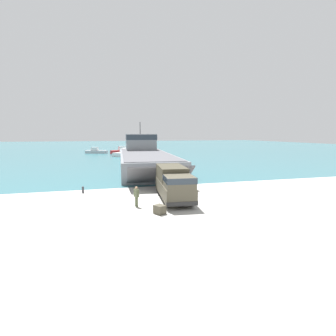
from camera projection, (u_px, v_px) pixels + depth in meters
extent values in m
plane|color=#B7B5AD|center=(172.00, 196.00, 24.34)|extent=(240.00, 240.00, 0.00)
cube|color=#336B75|center=(113.00, 147.00, 115.25)|extent=(240.00, 180.00, 0.01)
cube|color=gray|center=(145.00, 161.00, 43.93)|extent=(10.40, 29.38, 2.48)
cube|color=#56565B|center=(145.00, 153.00, 43.76)|extent=(9.66, 28.18, 0.08)
cube|color=gray|center=(140.00, 142.00, 53.19)|extent=(6.30, 8.50, 3.21)
cube|color=#28333D|center=(140.00, 137.00, 53.06)|extent=(6.47, 8.60, 0.96)
cylinder|color=#3F3F42|center=(140.00, 128.00, 52.82)|extent=(0.16, 0.16, 2.40)
cube|color=#56565B|center=(159.00, 175.00, 28.09)|extent=(7.16, 4.26, 2.27)
cube|color=#4C4738|center=(174.00, 189.00, 23.06)|extent=(3.09, 7.30, 1.15)
cube|color=#4C4738|center=(179.00, 182.00, 20.63)|extent=(2.48, 2.63, 0.94)
cube|color=#28333D|center=(179.00, 179.00, 20.60)|extent=(2.55, 2.66, 0.47)
cube|color=#413C2E|center=(171.00, 173.00, 24.08)|extent=(2.73, 4.69, 1.30)
cube|color=#2D2D2D|center=(182.00, 204.00, 19.72)|extent=(2.45, 0.48, 0.32)
cylinder|color=black|center=(191.00, 198.00, 21.12)|extent=(0.45, 1.20, 1.18)
cylinder|color=black|center=(166.00, 199.00, 20.79)|extent=(0.45, 1.20, 1.18)
cylinder|color=black|center=(181.00, 189.00, 24.89)|extent=(0.45, 1.20, 1.18)
cylinder|color=black|center=(160.00, 189.00, 24.56)|extent=(0.45, 1.20, 1.18)
cylinder|color=black|center=(179.00, 186.00, 25.96)|extent=(0.45, 1.20, 1.18)
cylinder|color=black|center=(158.00, 187.00, 25.64)|extent=(0.45, 1.20, 1.18)
cylinder|color=#566042|center=(137.00, 202.00, 20.76)|extent=(0.14, 0.14, 0.79)
cylinder|color=#566042|center=(136.00, 202.00, 20.89)|extent=(0.14, 0.14, 0.79)
cube|color=#566042|center=(136.00, 193.00, 20.73)|extent=(0.42, 0.50, 0.63)
sphere|color=tan|center=(136.00, 188.00, 20.68)|extent=(0.21, 0.21, 0.21)
cube|color=#B7BABF|center=(96.00, 152.00, 77.33)|extent=(6.60, 3.71, 0.85)
cube|color=silver|center=(95.00, 149.00, 77.22)|extent=(2.21, 1.88, 0.94)
cube|color=#B22323|center=(125.00, 152.00, 76.69)|extent=(8.96, 5.00, 1.01)
cube|color=silver|center=(123.00, 148.00, 76.15)|extent=(2.96, 2.17, 1.11)
cube|color=white|center=(127.00, 154.00, 69.04)|extent=(8.09, 8.32, 0.97)
cube|color=silver|center=(126.00, 150.00, 68.32)|extent=(3.20, 3.23, 1.07)
cylinder|color=#333338|center=(83.00, 191.00, 25.62)|extent=(0.20, 0.20, 0.49)
sphere|color=#333338|center=(83.00, 187.00, 25.58)|extent=(0.23, 0.23, 0.23)
cube|color=#4C4738|center=(160.00, 209.00, 18.97)|extent=(0.94, 0.98, 0.64)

